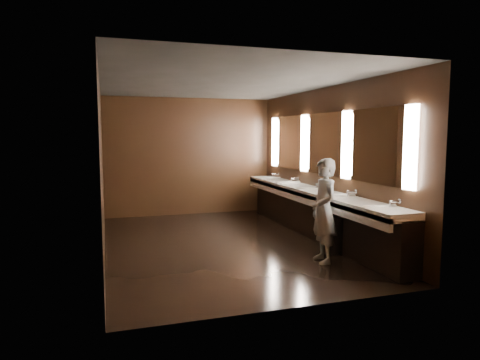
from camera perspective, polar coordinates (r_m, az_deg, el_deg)
name	(u,v)px	position (r m, az deg, el deg)	size (l,w,h in m)	color
floor	(223,243)	(7.69, -2.34, -8.42)	(6.00, 6.00, 0.00)	black
ceiling	(222,83)	(7.50, -2.43, 12.78)	(4.00, 6.00, 0.02)	#2D2D2B
wall_back	(189,157)	(10.38, -6.75, 3.12)	(4.00, 0.02, 2.80)	black
wall_front	(295,183)	(4.65, 7.39, -0.40)	(4.00, 0.02, 2.80)	black
wall_left	(102,167)	(7.20, -17.93, 1.62)	(0.02, 6.00, 2.80)	black
wall_right	(324,163)	(8.22, 11.20, 2.30)	(0.02, 6.00, 2.80)	black
sink_counter	(314,210)	(8.23, 9.81, -4.02)	(0.55, 5.40, 1.01)	black
mirror_band	(324,144)	(8.20, 11.13, 4.74)	(0.06, 5.03, 1.15)	white
person	(324,211)	(6.55, 11.11, -4.03)	(0.57, 0.38, 1.57)	#8FB7D5
trash_bin	(333,235)	(7.20, 12.36, -7.12)	(0.38, 0.38, 0.59)	black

